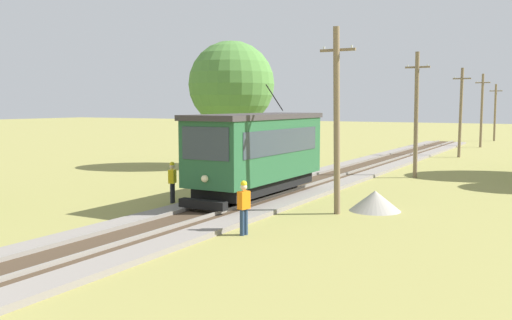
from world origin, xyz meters
TOP-DOWN VIEW (x-y plane):
  - red_tram at (0.00, 17.62)m, footprint 2.60×8.54m
  - utility_pole_near_tram at (4.13, 16.40)m, footprint 1.40×0.60m
  - utility_pole_mid at (4.13, 28.83)m, footprint 1.40×0.45m
  - utility_pole_far at (4.13, 43.53)m, footprint 1.40×0.51m
  - utility_pole_distant at (4.13, 55.49)m, footprint 1.40×0.27m
  - utility_pole_horizon at (4.13, 66.55)m, footprint 1.40×0.57m
  - gravel_pile at (5.22, 17.89)m, footprint 2.05×2.05m
  - track_worker at (2.79, 11.74)m, footprint 0.33×0.43m
  - second_worker at (-2.93, 15.38)m, footprint 0.34×0.43m
  - tree_left_near at (-8.19, 28.65)m, footprint 5.79×5.79m

SIDE VIEW (x-z plane):
  - gravel_pile at x=5.22m, z-range 0.00..0.81m
  - track_worker at x=2.79m, z-range 0.09..1.88m
  - second_worker at x=-2.93m, z-range 0.09..1.88m
  - red_tram at x=0.00m, z-range -0.20..4.59m
  - utility_pole_horizon at x=4.13m, z-range 0.10..6.67m
  - utility_pole_near_tram at x=4.13m, z-range 0.10..7.21m
  - utility_pole_far at x=4.13m, z-range 0.10..7.23m
  - utility_pole_mid at x=4.13m, z-range 0.10..7.29m
  - utility_pole_distant at x=4.13m, z-range 0.10..7.33m
  - tree_left_near at x=-8.19m, z-range 1.34..9.82m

